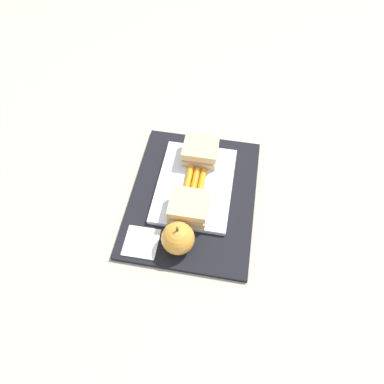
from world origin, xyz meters
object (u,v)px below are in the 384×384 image
at_px(food_tray, 195,185).
at_px(paper_napkin, 141,242).
at_px(sandwich_half_left, 200,151).
at_px(carrot_sticks_bundle, 195,182).
at_px(sandwich_half_right, 189,207).
at_px(apple, 178,238).

distance_m(food_tray, paper_napkin, 0.18).
xyz_separation_m(sandwich_half_left, paper_napkin, (0.24, -0.09, -0.03)).
xyz_separation_m(food_tray, carrot_sticks_bundle, (-0.00, -0.00, 0.01)).
relative_size(food_tray, sandwich_half_right, 2.88).
bearing_deg(paper_napkin, food_tray, 151.72).
height_order(food_tray, paper_napkin, food_tray).
bearing_deg(carrot_sticks_bundle, paper_napkin, -28.17).
xyz_separation_m(sandwich_half_right, paper_napkin, (0.08, -0.09, -0.03)).
distance_m(food_tray, carrot_sticks_bundle, 0.01).
distance_m(sandwich_half_left, apple, 0.23).
relative_size(apple, paper_napkin, 1.13).
bearing_deg(sandwich_half_left, apple, -2.05).
height_order(food_tray, sandwich_half_left, sandwich_half_left).
bearing_deg(food_tray, sandwich_half_right, 0.00).
distance_m(food_tray, apple, 0.16).
bearing_deg(food_tray, paper_napkin, -28.28).
bearing_deg(sandwich_half_right, apple, -6.30).
relative_size(sandwich_half_left, apple, 1.01).
bearing_deg(sandwich_half_right, carrot_sticks_bundle, -179.77).
height_order(food_tray, apple, apple).
xyz_separation_m(sandwich_half_left, apple, (0.23, -0.01, 0.00)).
distance_m(apple, paper_napkin, 0.08).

